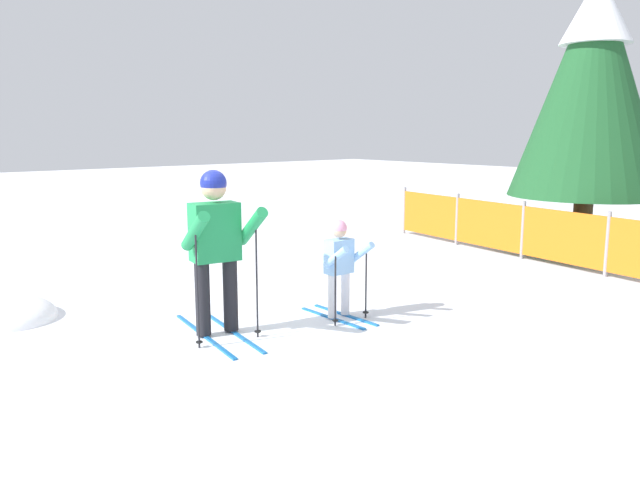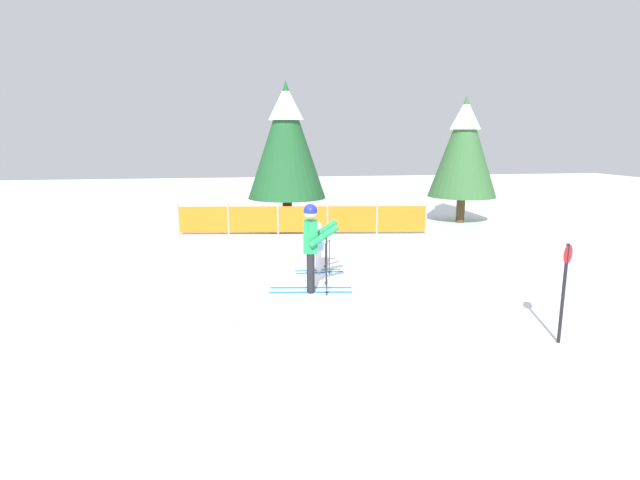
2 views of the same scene
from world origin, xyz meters
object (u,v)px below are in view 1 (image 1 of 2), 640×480
skier_adult (216,238)px  safety_fence (562,237)px  skier_child (340,261)px  conifer_far (593,80)px

skier_adult → safety_fence: bearing=93.0°
skier_adult → skier_child: skier_adult is taller
skier_adult → skier_child: (0.38, 1.40, -0.38)m
skier_child → safety_fence: size_ratio=0.15×
skier_adult → conifer_far: bearing=96.9°
skier_child → conifer_far: (-0.15, 5.87, 2.33)m
skier_child → skier_adult: bearing=-105.5°
safety_fence → conifer_far: 2.86m
skier_adult → safety_fence: skier_adult is taller
skier_adult → safety_fence: (0.59, 5.96, -0.56)m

